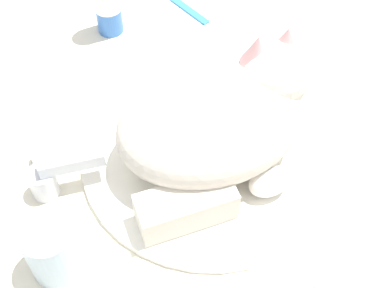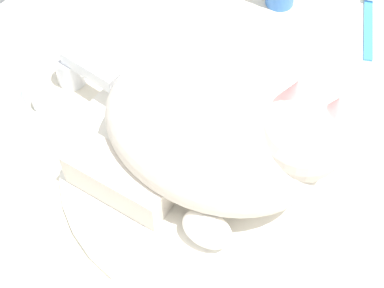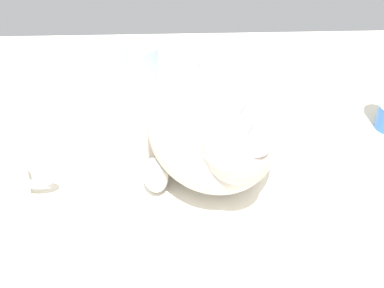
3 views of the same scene
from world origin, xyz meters
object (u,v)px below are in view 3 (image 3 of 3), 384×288
at_px(faucet, 204,75).
at_px(soap_bar, 75,77).
at_px(coffee_mug, 0,173).
at_px(rinse_cup, 142,66).
at_px(cat, 212,130).

height_order(faucet, soap_bar, faucet).
bearing_deg(coffee_mug, rinse_cup, 55.90).
bearing_deg(faucet, soap_bar, 178.89).
bearing_deg(soap_bar, coffee_mug, -104.05).
bearing_deg(cat, coffee_mug, -171.71).
xyz_separation_m(rinse_cup, soap_bar, (-0.12, -0.00, -0.02)).
height_order(faucet, rinse_cup, rinse_cup).
bearing_deg(faucet, rinse_cup, 175.23).
relative_size(coffee_mug, soap_bar, 1.79).
xyz_separation_m(cat, soap_bar, (-0.23, 0.23, -0.05)).
bearing_deg(coffee_mug, cat, 8.29).
height_order(faucet, coffee_mug, coffee_mug).
relative_size(cat, soap_bar, 4.19).
distance_m(rinse_cup, soap_bar, 0.12).
distance_m(cat, coffee_mug, 0.30).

